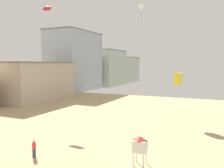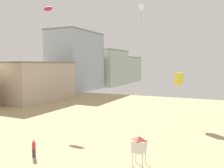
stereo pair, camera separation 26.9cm
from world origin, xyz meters
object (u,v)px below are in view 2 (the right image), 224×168
Objects in this scene: kite_flyer at (34,147)px; kite_yellow_box at (179,79)px; lifeguard_stand at (139,144)px; kite_white_delta at (142,8)px; kite_red_parafoil at (48,9)px.

kite_yellow_box reaches higher than kite_flyer.
kite_flyer is 9.93m from lifeguard_stand.
kite_white_delta is (-2.86, -9.30, 8.50)m from kite_yellow_box.
kite_white_delta reaches higher than lifeguard_stand.
kite_red_parafoil is at bearing 157.84° from kite_white_delta.
kite_red_parafoil is at bearing -12.07° from kite_flyer.
kite_flyer is 22.43m from kite_yellow_box.
kite_yellow_box reaches higher than lifeguard_stand.
kite_yellow_box is at bearing 2.49° from kite_red_parafoil.
kite_white_delta is at bearing -107.12° from kite_yellow_box.
lifeguard_stand is at bearing -123.52° from kite_flyer.
kite_white_delta reaches higher than kite_flyer.
kite_flyer is 0.64× the size of lifeguard_stand.
lifeguard_stand is 15.38m from kite_white_delta.
kite_flyer is at bearing -117.97° from kite_yellow_box.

